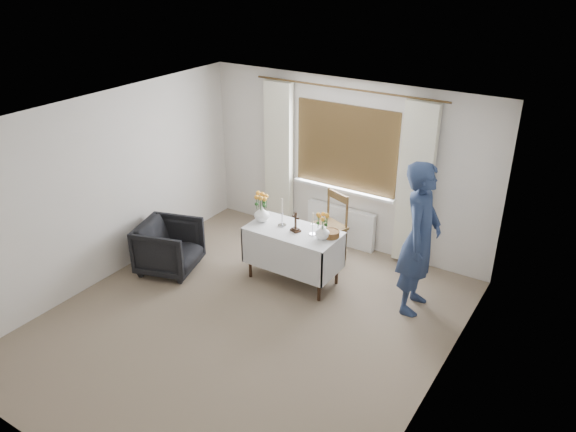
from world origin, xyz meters
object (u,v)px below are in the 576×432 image
object	(u,v)px
wooden_chair	(326,228)
flower_vase_right	(322,232)
person	(420,239)
flower_vase_left	(262,214)
altar_table	(293,256)
armchair	(169,247)
wooden_cross	(296,222)

from	to	relation	value
wooden_chair	flower_vase_right	size ratio (longest dim) A/B	5.24
person	flower_vase_left	bearing A→B (deg)	92.56
altar_table	armchair	bearing A→B (deg)	-156.85
person	flower_vase_right	size ratio (longest dim) A/B	10.07
flower_vase_right	altar_table	bearing A→B (deg)	-179.37
wooden_chair	armchair	distance (m)	2.22
flower_vase_left	person	bearing A→B (deg)	7.35
person	wooden_cross	world-z (taller)	person
wooden_chair	person	bearing A→B (deg)	4.32
armchair	altar_table	bearing A→B (deg)	-83.98
wooden_cross	flower_vase_right	distance (m)	0.39
altar_table	flower_vase_left	size ratio (longest dim) A/B	5.70
armchair	flower_vase_right	size ratio (longest dim) A/B	4.09
wooden_cross	armchair	bearing A→B (deg)	-139.81
person	flower_vase_right	distance (m)	1.21
wooden_chair	wooden_cross	world-z (taller)	wooden_cross
person	flower_vase_right	world-z (taller)	person
wooden_cross	flower_vase_right	bearing A→B (deg)	19.61
armchair	person	xyz separation A→B (m)	(3.20, 0.97, 0.61)
altar_table	wooden_chair	bearing A→B (deg)	83.38
wooden_cross	flower_vase_right	world-z (taller)	wooden_cross
altar_table	wooden_cross	distance (m)	0.52
armchair	wooden_cross	bearing A→B (deg)	-84.72
flower_vase_left	wooden_chair	bearing A→B (deg)	51.19
flower_vase_left	flower_vase_right	size ratio (longest dim) A/B	1.13
altar_table	person	distance (m)	1.73
armchair	wooden_cross	size ratio (longest dim) A/B	2.89
armchair	flower_vase_left	distance (m)	1.39
flower_vase_right	wooden_cross	bearing A→B (deg)	-178.17
wooden_chair	wooden_cross	xyz separation A→B (m)	(-0.05, -0.76, 0.39)
person	flower_vase_right	bearing A→B (deg)	98.61
altar_table	armchair	world-z (taller)	altar_table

